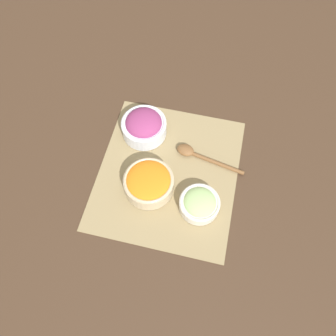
# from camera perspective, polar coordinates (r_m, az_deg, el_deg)

# --- Properties ---
(ground_plane) EXTENTS (3.00, 3.00, 0.00)m
(ground_plane) POSITION_cam_1_polar(r_m,az_deg,el_deg) (1.00, 0.00, -0.89)
(ground_plane) COLOR #422D1E
(placemat) EXTENTS (0.47, 0.41, 0.00)m
(placemat) POSITION_cam_1_polar(r_m,az_deg,el_deg) (1.00, 0.00, -0.84)
(placemat) COLOR #937F56
(placemat) RESTS_ON ground_plane
(onion_bowl) EXTENTS (0.14, 0.14, 0.08)m
(onion_bowl) POSITION_cam_1_polar(r_m,az_deg,el_deg) (1.04, -4.21, 7.39)
(onion_bowl) COLOR silver
(onion_bowl) RESTS_ON placemat
(cucumber_bowl) EXTENTS (0.12, 0.12, 0.05)m
(cucumber_bowl) POSITION_cam_1_polar(r_m,az_deg,el_deg) (0.93, 5.52, -6.15)
(cucumber_bowl) COLOR silver
(cucumber_bowl) RESTS_ON placemat
(carrot_bowl) EXTENTS (0.15, 0.15, 0.07)m
(carrot_bowl) POSITION_cam_1_polar(r_m,az_deg,el_deg) (0.94, -3.37, -2.51)
(carrot_bowl) COLOR #C6B28E
(carrot_bowl) RESTS_ON placemat
(wooden_spoon) EXTENTS (0.07, 0.22, 0.02)m
(wooden_spoon) POSITION_cam_1_polar(r_m,az_deg,el_deg) (1.02, 4.89, 2.39)
(wooden_spoon) COLOR brown
(wooden_spoon) RESTS_ON placemat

